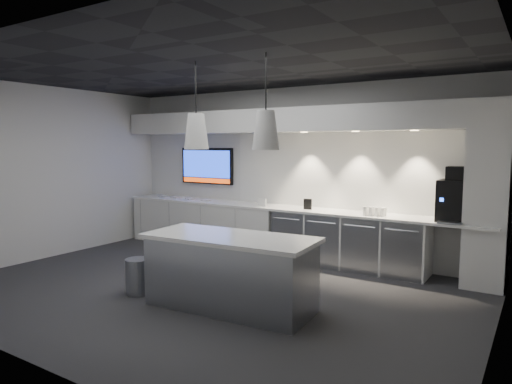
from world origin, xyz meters
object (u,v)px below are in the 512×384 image
Objects in this scene: island at (230,272)px; coffee_machine at (454,199)px; bin at (138,276)px; wall_tv at (207,166)px.

island is 3.40m from coffee_machine.
bin is at bearing -140.34° from coffee_machine.
island is (2.58, -2.80, -1.11)m from wall_tv.
wall_tv reaches higher than island.
coffee_machine is at bearing 38.81° from bin.
bin is at bearing -174.73° from island.
wall_tv is at bearing 128.51° from island.
coffee_machine is at bearing -3.01° from wall_tv.
bin is 0.60× the size of coffee_machine.
coffee_machine is (3.46, 2.78, 0.99)m from bin.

